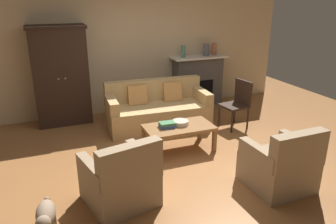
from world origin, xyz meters
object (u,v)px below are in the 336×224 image
fruit_bowl (180,123)px  mantel_vase_jade (183,51)px  armoire (61,76)px  mantel_vase_slate (206,50)px  mantel_vase_terracotta (214,49)px  dog (46,216)px  armchair_near_right (281,166)px  fireplace (198,80)px  side_chair_wooden (238,101)px  armchair_near_left (121,181)px  book_stack (167,125)px  coffee_table (179,129)px  couch (157,110)px

fruit_bowl → mantel_vase_jade: 2.33m
armoire → mantel_vase_slate: 3.14m
mantel_vase_terracotta → dog: size_ratio=0.46×
mantel_vase_jade → mantel_vase_slate: 0.56m
fruit_bowl → armchair_near_right: bearing=-64.6°
fireplace → side_chair_wooden: bearing=-86.3°
mantel_vase_jade → armchair_near_left: 3.94m
armoire → side_chair_wooden: (3.05, -1.45, -0.43)m
fruit_bowl → armchair_near_right: 1.72m
armchair_near_right → fruit_bowl: bearing=115.4°
book_stack → mantel_vase_slate: 2.76m
mantel_vase_jade → dog: 4.68m
coffee_table → mantel_vase_jade: size_ratio=4.33×
book_stack → mantel_vase_jade: 2.46m
dog → armchair_near_left: bearing=17.3°
fruit_bowl → mantel_vase_terracotta: mantel_vase_terracotta is taller
side_chair_wooden → coffee_table: bearing=-159.5°
book_stack → armchair_near_right: (0.98, -1.53, -0.15)m
armchair_near_right → side_chair_wooden: bearing=72.1°
couch → mantel_vase_terracotta: bearing=28.4°
mantel_vase_jade → armchair_near_left: (-2.18, -3.14, -0.93)m
coffee_table → armoire: bearing=129.0°
couch → book_stack: couch is taller
fireplace → armoire: size_ratio=0.67×
armchair_near_left → fruit_bowl: bearing=42.1°
fireplace → armoire: (-2.95, -0.08, 0.38)m
mantel_vase_slate → armchair_near_right: (-0.74, -3.55, -0.93)m
coffee_table → dog: coffee_table is taller
fruit_bowl → mantel_vase_slate: mantel_vase_slate is taller
armchair_near_left → dog: 0.91m
fruit_bowl → dog: bearing=-146.5°
coffee_table → side_chair_wooden: (1.44, 0.54, 0.15)m
mantel_vase_jade → mantel_vase_slate: same height
mantel_vase_slate → side_chair_wooden: bearing=-93.1°
fruit_bowl → mantel_vase_terracotta: bearing=49.9°
coffee_table → book_stack: (-0.19, 0.03, 0.10)m
couch → side_chair_wooden: size_ratio=2.18×
armoire → mantel_vase_terracotta: size_ratio=7.19×
mantel_vase_jade → armchair_near_right: mantel_vase_jade is taller
armchair_near_left → armchair_near_right: same height
couch → armchair_near_right: 2.74m
fruit_bowl → book_stack: book_stack is taller
couch → armchair_near_left: 2.56m
fruit_bowl → armchair_near_left: (-1.27, -1.14, -0.14)m
mantel_vase_slate → mantel_vase_terracotta: (0.20, 0.00, 0.00)m
mantel_vase_slate → dog: bearing=-136.7°
couch → mantel_vase_terracotta: 2.13m
book_stack → mantel_vase_slate: bearing=49.6°
book_stack → armchair_near_left: size_ratio=0.28×
mantel_vase_jade → side_chair_wooden: mantel_vase_jade is taller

